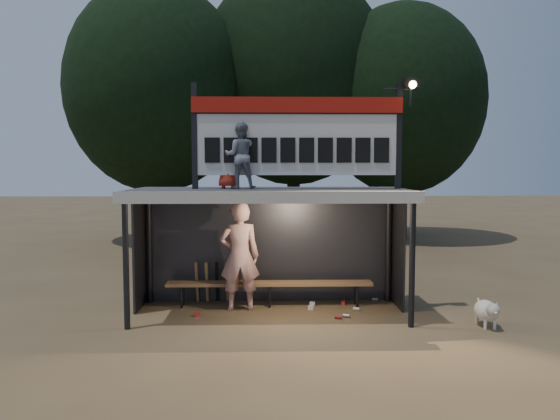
{
  "coord_description": "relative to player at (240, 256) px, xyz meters",
  "views": [
    {
      "loc": [
        -0.05,
        -9.93,
        2.73
      ],
      "look_at": [
        0.2,
        0.4,
        1.9
      ],
      "focal_mm": 35.0,
      "sensor_mm": 36.0,
      "label": 1
    }
  ],
  "objects": [
    {
      "name": "litter",
      "position": [
        1.57,
        -0.08,
        -0.99
      ],
      "size": [
        3.59,
        1.37,
        0.08
      ],
      "color": "red",
      "rests_on": "ground"
    },
    {
      "name": "dugout_shelter",
      "position": [
        0.57,
        -0.05,
        0.81
      ],
      "size": [
        5.1,
        2.08,
        2.32
      ],
      "color": "#39393B",
      "rests_on": "ground"
    },
    {
      "name": "child_a",
      "position": [
        0.04,
        -0.34,
        1.88
      ],
      "size": [
        0.58,
        0.46,
        1.19
      ],
      "primitive_type": "imported",
      "rotation": [
        0.0,
        0.0,
        3.15
      ],
      "color": "slate",
      "rests_on": "dugout_shelter"
    },
    {
      "name": "ground",
      "position": [
        0.57,
        -0.29,
        -1.03
      ],
      "size": [
        80.0,
        80.0,
        0.0
      ],
      "primitive_type": "plane",
      "color": "brown",
      "rests_on": "ground"
    },
    {
      "name": "child_b",
      "position": [
        -0.19,
        -0.22,
        1.76
      ],
      "size": [
        0.49,
        0.34,
        0.95
      ],
      "primitive_type": "imported",
      "rotation": [
        0.0,
        0.0,
        3.22
      ],
      "color": "#A42619",
      "rests_on": "dugout_shelter"
    },
    {
      "name": "bats",
      "position": [
        -0.58,
        0.53,
        -0.6
      ],
      "size": [
        0.67,
        0.35,
        0.84
      ],
      "color": "#977346",
      "rests_on": "ground"
    },
    {
      "name": "player",
      "position": [
        0.0,
        0.0,
        0.0
      ],
      "size": [
        0.78,
        0.54,
        2.06
      ],
      "primitive_type": "imported",
      "rotation": [
        0.0,
        0.0,
        3.21
      ],
      "color": "white",
      "rests_on": "ground"
    },
    {
      "name": "tree_right",
      "position": [
        5.57,
        10.21,
        4.16
      ],
      "size": [
        6.08,
        6.08,
        8.72
      ],
      "color": "black",
      "rests_on": "ground"
    },
    {
      "name": "tree_mid",
      "position": [
        1.57,
        11.21,
        5.13
      ],
      "size": [
        7.22,
        7.22,
        10.36
      ],
      "color": "black",
      "rests_on": "ground"
    },
    {
      "name": "scoreboard_assembly",
      "position": [
        1.13,
        -0.3,
        2.29
      ],
      "size": [
        4.1,
        0.27,
        1.99
      ],
      "color": "black",
      "rests_on": "dugout_shelter"
    },
    {
      "name": "bench",
      "position": [
        0.57,
        0.26,
        -0.6
      ],
      "size": [
        4.0,
        0.35,
        0.48
      ],
      "color": "#936B45",
      "rests_on": "ground"
    },
    {
      "name": "dog",
      "position": [
        4.26,
        -1.22,
        -0.75
      ],
      "size": [
        0.36,
        0.81,
        0.49
      ],
      "color": "silver",
      "rests_on": "ground"
    },
    {
      "name": "tree_left",
      "position": [
        -3.43,
        9.71,
        4.48
      ],
      "size": [
        6.46,
        6.46,
        9.27
      ],
      "color": "#301E15",
      "rests_on": "ground"
    }
  ]
}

